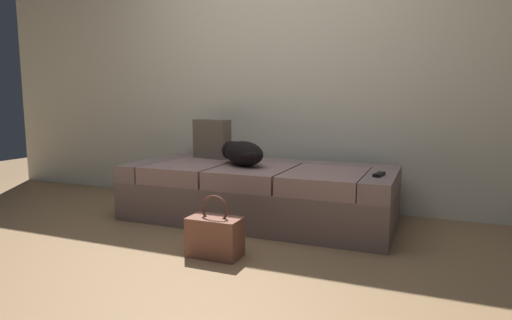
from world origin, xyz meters
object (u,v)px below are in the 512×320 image
(throw_pillow, at_px, (212,139))
(handbag, at_px, (215,236))
(tv_remote, at_px, (379,174))
(dog_dark, at_px, (242,153))
(couch, at_px, (258,193))

(throw_pillow, height_order, handbag, throw_pillow)
(tv_remote, bearing_deg, throw_pillow, 175.58)
(dog_dark, height_order, handbag, dog_dark)
(couch, height_order, throw_pillow, throw_pillow)
(tv_remote, bearing_deg, handbag, -129.29)
(dog_dark, bearing_deg, throw_pillow, 145.48)
(dog_dark, xyz_separation_m, throw_pillow, (-0.42, 0.29, 0.07))
(couch, distance_m, throw_pillow, 0.72)
(couch, bearing_deg, handbag, -85.47)
(couch, bearing_deg, throw_pillow, 154.97)
(couch, relative_size, throw_pillow, 6.11)
(handbag, bearing_deg, throw_pillow, 118.79)
(couch, relative_size, dog_dark, 4.03)
(dog_dark, bearing_deg, handbag, -76.53)
(throw_pillow, distance_m, handbag, 1.37)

